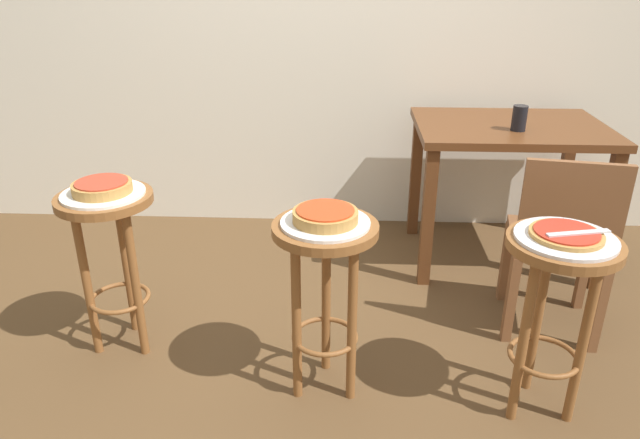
{
  "coord_description": "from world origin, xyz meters",
  "views": [
    {
      "loc": [
        0.13,
        -1.92,
        1.57
      ],
      "look_at": [
        0.03,
        0.17,
        0.64
      ],
      "focal_mm": 33.07,
      "sensor_mm": 36.0,
      "label": 1
    }
  ],
  "objects": [
    {
      "name": "serving_plate_foreground",
      "position": [
        0.86,
        -0.12,
        0.72
      ],
      "size": [
        0.33,
        0.33,
        0.01
      ],
      "primitive_type": "cylinder",
      "color": "silver",
      "rests_on": "stool_foreground"
    },
    {
      "name": "wooden_chair",
      "position": [
        1.05,
        0.4,
        0.47
      ],
      "size": [
        0.46,
        0.46,
        0.85
      ],
      "color": "brown",
      "rests_on": "ground_plane"
    },
    {
      "name": "ground_plane",
      "position": [
        0.0,
        0.0,
        0.0
      ],
      "size": [
        6.0,
        6.0,
        0.0
      ],
      "primitive_type": "plane",
      "color": "brown"
    },
    {
      "name": "serving_plate_middle",
      "position": [
        0.06,
        -0.03,
        0.72
      ],
      "size": [
        0.32,
        0.32,
        0.01
      ],
      "primitive_type": "cylinder",
      "color": "silver",
      "rests_on": "stool_middle"
    },
    {
      "name": "stool_middle",
      "position": [
        0.06,
        -0.03,
        0.52
      ],
      "size": [
        0.38,
        0.38,
        0.71
      ],
      "color": "brown",
      "rests_on": "ground_plane"
    },
    {
      "name": "pizza_leftside",
      "position": [
        -0.83,
        0.2,
        0.74
      ],
      "size": [
        0.23,
        0.23,
        0.05
      ],
      "color": "#B78442",
      "rests_on": "serving_plate_leftside"
    },
    {
      "name": "cup_near_edge",
      "position": [
        0.98,
        1.0,
        0.84
      ],
      "size": [
        0.07,
        0.07,
        0.13
      ],
      "primitive_type": "cylinder",
      "color": "black",
      "rests_on": "dining_table"
    },
    {
      "name": "serving_plate_leftside",
      "position": [
        -0.83,
        0.2,
        0.72
      ],
      "size": [
        0.33,
        0.33,
        0.01
      ],
      "primitive_type": "cylinder",
      "color": "white",
      "rests_on": "stool_leftside"
    },
    {
      "name": "dining_table",
      "position": [
        0.98,
        1.12,
        0.65
      ],
      "size": [
        0.98,
        0.72,
        0.78
      ],
      "color": "#5B3319",
      "rests_on": "ground_plane"
    },
    {
      "name": "pizza_server_knife",
      "position": [
        0.89,
        -0.14,
        0.75
      ],
      "size": [
        0.22,
        0.07,
        0.01
      ],
      "primitive_type": "cube",
      "rotation": [
        0.0,
        0.0,
        0.22
      ],
      "color": "silver",
      "rests_on": "pizza_foreground"
    },
    {
      "name": "pizza_middle",
      "position": [
        0.06,
        -0.03,
        0.74
      ],
      "size": [
        0.23,
        0.23,
        0.05
      ],
      "color": "#B78442",
      "rests_on": "serving_plate_middle"
    },
    {
      "name": "stool_foreground",
      "position": [
        0.86,
        -0.12,
        0.52
      ],
      "size": [
        0.38,
        0.38,
        0.71
      ],
      "color": "brown",
      "rests_on": "ground_plane"
    },
    {
      "name": "pizza_foreground",
      "position": [
        0.86,
        -0.12,
        0.73
      ],
      "size": [
        0.24,
        0.24,
        0.02
      ],
      "color": "#B78442",
      "rests_on": "serving_plate_foreground"
    },
    {
      "name": "stool_leftside",
      "position": [
        -0.83,
        0.2,
        0.52
      ],
      "size": [
        0.38,
        0.38,
        0.71
      ],
      "color": "brown",
      "rests_on": "ground_plane"
    }
  ]
}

